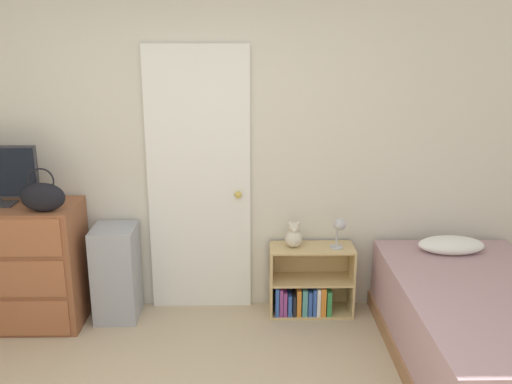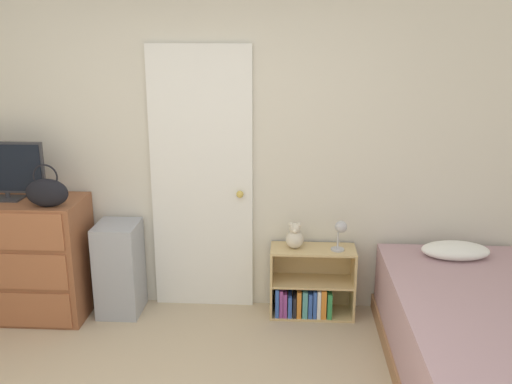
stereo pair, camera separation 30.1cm
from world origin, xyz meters
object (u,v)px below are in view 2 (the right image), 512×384
tv (4,170)px  storage_bin (120,268)px  desk_lamp (340,230)px  bed (480,340)px  handbag (47,192)px  bookshelf (309,290)px  dresser (16,258)px  teddy_bear (295,237)px

tv → storage_bin: (0.79, 0.07, -0.80)m
desk_lamp → bed: (0.83, -0.78, -0.44)m
handbag → bed: handbag is taller
bookshelf → dresser: bearing=-177.1°
dresser → tv: tv is taller
tv → bookshelf: tv is taller
dresser → bed: bearing=-11.9°
bed → storage_bin: bearing=163.0°
dresser → tv: 0.70m
bookshelf → bed: size_ratio=0.34×
dresser → desk_lamp: bearing=1.8°
teddy_bear → desk_lamp: size_ratio=0.86×
dresser → desk_lamp: dresser is taller
handbag → desk_lamp: handbag is taller
bookshelf → handbag: bearing=-171.9°
bed → teddy_bear: bearing=145.1°
bed → handbag: bearing=169.6°
dresser → desk_lamp: 2.51m
tv → teddy_bear: size_ratio=2.94×
handbag → storage_bin: size_ratio=0.43×
bed → bookshelf: bearing=142.2°
storage_bin → teddy_bear: teddy_bear is taller
handbag → bed: 3.10m
storage_bin → teddy_bear: bearing=1.8°
teddy_bear → bed: size_ratio=0.11×
dresser → storage_bin: (0.79, 0.08, -0.10)m
dresser → bookshelf: size_ratio=1.67×
bookshelf → desk_lamp: 0.56m
teddy_bear → desk_lamp: desk_lamp is taller
bookshelf → desk_lamp: (0.22, -0.04, 0.51)m
handbag → bookshelf: handbag is taller
desk_lamp → handbag: bearing=-173.7°
storage_bin → desk_lamp: desk_lamp is taller
tv → desk_lamp: size_ratio=2.52×
teddy_bear → handbag: bearing=-171.3°
storage_bin → desk_lamp: 1.74m
desk_lamp → bookshelf: bearing=170.6°
handbag → dresser: bearing=157.3°
desk_lamp → bed: 1.22m
bookshelf → storage_bin: bearing=-178.4°
handbag → desk_lamp: (2.12, 0.23, -0.33)m
dresser → storage_bin: bearing=5.5°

